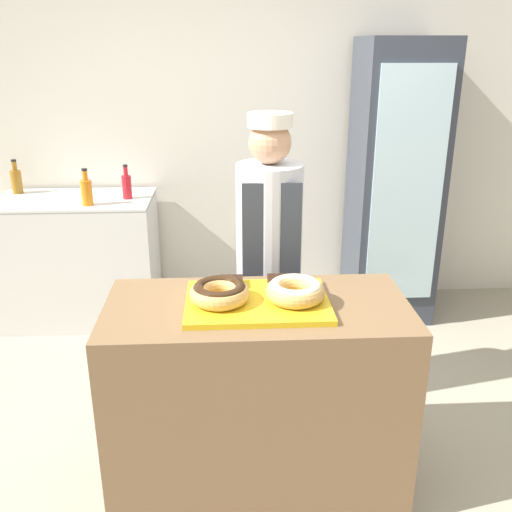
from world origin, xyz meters
TOP-DOWN VIEW (x-y plane):
  - ground_plane at (0.00, 0.00)m, footprint 14.00×14.00m
  - wall_back at (0.00, 2.13)m, footprint 8.00×0.06m
  - display_counter at (0.00, 0.00)m, footprint 1.28×0.62m
  - serving_tray at (0.00, 0.00)m, footprint 0.59×0.43m
  - donut_chocolate_glaze at (-0.16, -0.01)m, footprint 0.25×0.25m
  - donut_light_glaze at (0.16, -0.01)m, footprint 0.25×0.25m
  - brownie_back_left at (-0.10, 0.16)m, footprint 0.10×0.10m
  - brownie_back_right at (0.10, 0.16)m, footprint 0.10×0.10m
  - baker_person at (0.10, 0.63)m, footprint 0.34×0.34m
  - beverage_fridge at (1.08, 1.76)m, footprint 0.57×0.61m
  - chest_freezer at (-1.18, 1.77)m, footprint 1.08×0.61m
  - bottle_orange at (-1.04, 1.58)m, footprint 0.07×0.07m
  - bottle_amber at (-1.62, 1.94)m, footprint 0.07×0.07m
  - bottle_red at (-0.80, 1.74)m, footprint 0.07×0.07m

SIDE VIEW (x-z plane):
  - ground_plane at x=0.00m, z-range 0.00..0.00m
  - display_counter at x=0.00m, z-range 0.00..0.90m
  - chest_freezer at x=-1.18m, z-range 0.00..0.92m
  - baker_person at x=0.10m, z-range 0.05..1.66m
  - serving_tray at x=0.00m, z-range 0.90..0.92m
  - brownie_back_left at x=-0.10m, z-range 0.92..0.96m
  - brownie_back_right at x=0.10m, z-range 0.92..0.96m
  - donut_chocolate_glaze at x=-0.16m, z-range 0.93..1.01m
  - donut_light_glaze at x=0.16m, z-range 0.93..1.01m
  - beverage_fridge at x=1.08m, z-range 0.00..1.97m
  - bottle_red at x=-0.80m, z-range 0.89..1.12m
  - bottle_amber at x=-1.62m, z-range 0.88..1.13m
  - bottle_orange at x=-1.04m, z-range 0.88..1.13m
  - wall_back at x=0.00m, z-range 0.00..2.70m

